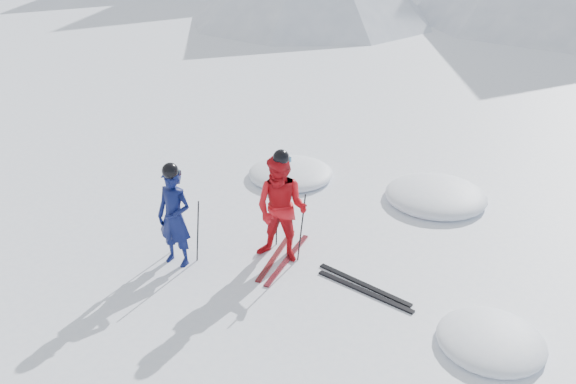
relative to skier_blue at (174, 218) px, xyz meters
The scene contains 12 objects.
ground 3.22m from the skier_blue, 17.89° to the left, with size 160.00×160.00×0.00m, color white.
skier_blue is the anchor object (origin of this frame).
skier_red 1.73m from the skier_blue, 42.35° to the left, with size 0.90×0.70×1.86m, color red.
pole_blue_left 0.44m from the skier_blue, 153.43° to the left, with size 0.02×0.02×1.13m, color black.
pole_blue_right 0.45m from the skier_blue, 45.00° to the left, with size 0.02×0.02×1.13m, color black.
pole_red_left 1.73m from the skier_blue, 55.38° to the left, with size 0.02×0.02×1.24m, color black.
pole_red_right 2.06m from the skier_blue, 39.80° to the left, with size 0.02×0.02×1.24m, color black.
ski_worn_left 1.84m from the skier_blue, 45.18° to the left, with size 0.09×1.70×0.03m, color black.
ski_worn_right 2.00m from the skier_blue, 39.80° to the left, with size 0.09×1.70×0.03m, color black.
ski_loose_a 3.21m from the skier_blue, 25.46° to the left, with size 0.09×1.70×0.03m, color black.
ski_loose_b 3.24m from the skier_blue, 22.19° to the left, with size 0.09×1.70×0.03m, color black.
snow_lumps 4.19m from the skier_blue, 60.14° to the left, with size 8.07×6.29×0.44m.
Camera 1 is at (3.79, -6.62, 5.52)m, focal length 38.00 mm.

